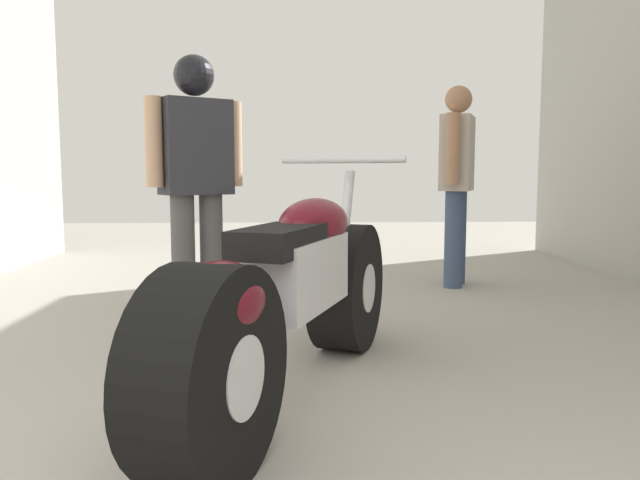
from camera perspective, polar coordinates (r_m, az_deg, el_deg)
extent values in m
plane|color=#9E998E|center=(3.75, -0.62, -8.07)|extent=(16.07, 16.07, 0.00)
cylinder|color=black|center=(3.26, 2.44, -4.31)|extent=(0.46, 0.70, 0.66)
cylinder|color=silver|center=(3.26, 2.44, -4.31)|extent=(0.32, 0.32, 0.25)
cylinder|color=black|center=(1.91, -10.16, -12.00)|extent=(0.46, 0.70, 0.66)
cylinder|color=silver|center=(1.91, -10.16, -12.00)|extent=(0.32, 0.32, 0.25)
cube|color=silver|center=(2.53, -2.17, -3.10)|extent=(0.46, 0.70, 0.29)
ellipsoid|color=#5B0F19|center=(2.72, -0.52, 1.48)|extent=(0.44, 0.60, 0.23)
cube|color=black|center=(2.34, -3.77, -0.05)|extent=(0.39, 0.54, 0.10)
ellipsoid|color=#5B0F19|center=(1.90, -9.54, -5.65)|extent=(0.41, 0.52, 0.25)
cylinder|color=silver|center=(3.18, 2.26, 1.04)|extent=(0.14, 0.26, 0.60)
cylinder|color=silver|center=(3.13, 2.08, 7.38)|extent=(0.61, 0.26, 0.04)
cylinder|color=silver|center=(2.37, -8.12, -10.83)|extent=(0.29, 0.56, 0.09)
cylinder|color=#384766|center=(5.11, 12.17, 0.05)|extent=(0.19, 0.19, 0.78)
cylinder|color=#384766|center=(5.31, 12.44, 0.26)|extent=(0.19, 0.19, 0.78)
cube|color=#B2A899|center=(5.19, 12.48, 7.76)|extent=(0.38, 0.49, 0.60)
cylinder|color=#9E7051|center=(4.92, 12.09, 8.16)|extent=(0.14, 0.14, 0.55)
cylinder|color=#9E7051|center=(5.45, 12.84, 7.93)|extent=(0.14, 0.14, 0.55)
sphere|color=#9E7051|center=(5.22, 12.59, 12.48)|extent=(0.22, 0.22, 0.22)
cylinder|color=#4C4C4C|center=(4.07, -12.42, -1.46)|extent=(0.21, 0.21, 0.79)
cylinder|color=#4C4C4C|center=(4.15, -9.91, -1.27)|extent=(0.21, 0.21, 0.79)
cube|color=#2D2D33|center=(4.08, -11.36, 8.35)|extent=(0.49, 0.43, 0.60)
cylinder|color=tan|center=(3.98, -15.01, 8.67)|extent=(0.15, 0.15, 0.55)
cylinder|color=tan|center=(4.19, -7.90, 8.69)|extent=(0.15, 0.15, 0.55)
sphere|color=black|center=(4.12, -11.49, 14.35)|extent=(0.22, 0.22, 0.22)
sphere|color=black|center=(4.12, -11.49, 14.58)|extent=(0.26, 0.26, 0.26)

